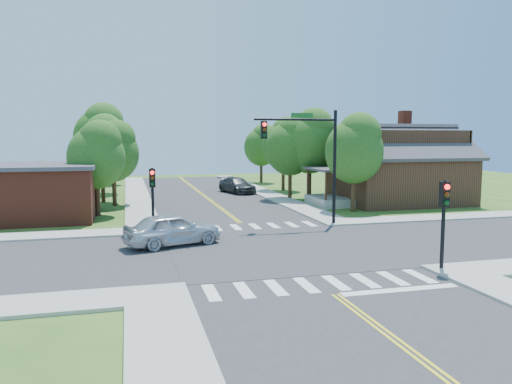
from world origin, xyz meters
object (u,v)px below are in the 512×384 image
object	(u,v)px
car_silver	(173,230)
car_dgrey	(237,186)
house_ne	(398,163)
signal_mast_ne	(309,148)
signal_pole_se	(444,208)
signal_pole_nw	(152,188)

from	to	relation	value
car_silver	car_dgrey	size ratio (longest dim) A/B	0.96
house_ne	car_silver	world-z (taller)	house_ne
signal_mast_ne	car_dgrey	world-z (taller)	signal_mast_ne
house_ne	car_dgrey	world-z (taller)	house_ne
house_ne	car_silver	size ratio (longest dim) A/B	2.47
signal_pole_se	car_dgrey	world-z (taller)	signal_pole_se
signal_mast_ne	car_silver	distance (m)	10.24
signal_pole_nw	car_silver	distance (m)	4.06
signal_pole_nw	house_ne	bearing A→B (deg)	22.69
signal_mast_ne	car_dgrey	bearing A→B (deg)	91.25
signal_mast_ne	signal_pole_nw	world-z (taller)	signal_mast_ne
car_silver	house_ne	bearing A→B (deg)	-76.35
house_ne	car_dgrey	size ratio (longest dim) A/B	2.36
signal_pole_se	car_silver	distance (m)	13.06
signal_pole_nw	car_silver	size ratio (longest dim) A/B	0.72
signal_mast_ne	signal_pole_nw	bearing A→B (deg)	-179.93
signal_pole_nw	car_silver	world-z (taller)	signal_pole_nw
car_silver	signal_pole_nw	bearing A→B (deg)	-5.30
signal_pole_se	car_silver	xyz separation A→B (m)	(-10.41, 7.66, -1.83)
signal_pole_nw	car_dgrey	bearing A→B (deg)	64.36
signal_pole_se	house_ne	size ratio (longest dim) A/B	0.29
signal_pole_nw	car_silver	xyz separation A→B (m)	(0.79, -3.54, -1.83)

